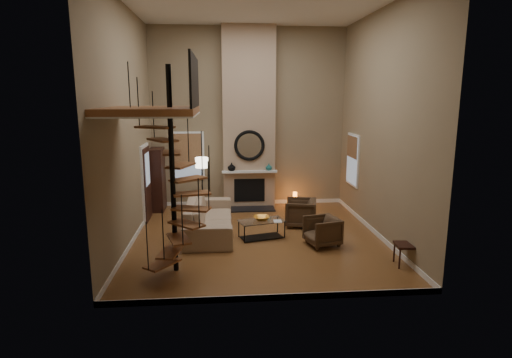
{
  "coord_description": "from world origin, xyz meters",
  "views": [
    {
      "loc": [
        -0.85,
        -9.79,
        3.47
      ],
      "look_at": [
        0.0,
        0.4,
        1.4
      ],
      "focal_mm": 29.27,
      "sensor_mm": 36.0,
      "label": 1
    }
  ],
  "objects": [
    {
      "name": "hearth",
      "position": [
        0.0,
        2.57,
        0.02
      ],
      "size": [
        1.5,
        0.6,
        0.04
      ],
      "primitive_type": "cube",
      "color": "black",
      "rests_on": "ground"
    },
    {
      "name": "armchair_far",
      "position": [
        1.53,
        -0.66,
        0.35
      ],
      "size": [
        0.88,
        0.86,
        0.66
      ],
      "primitive_type": "imported",
      "rotation": [
        0.0,
        0.0,
        -1.32
      ],
      "color": "#493422",
      "rests_on": "ground"
    },
    {
      "name": "entry_door",
      "position": [
        -2.95,
        1.8,
        1.05
      ],
      "size": [
        0.1,
        1.05,
        2.16
      ],
      "color": "white",
      "rests_on": "ground"
    },
    {
      "name": "sofa",
      "position": [
        -1.2,
        0.54,
        0.4
      ],
      "size": [
        1.17,
        2.93,
        0.85
      ],
      "primitive_type": "imported",
      "rotation": [
        0.0,
        0.0,
        1.56
      ],
      "color": "tan",
      "rests_on": "ground"
    },
    {
      "name": "firebox",
      "position": [
        0.0,
        2.86,
        0.55
      ],
      "size": [
        0.95,
        0.02,
        0.72
      ],
      "primitive_type": "cube",
      "color": "black",
      "rests_on": "chimney_breast"
    },
    {
      "name": "coffee_table",
      "position": [
        0.1,
        -0.04,
        0.28
      ],
      "size": [
        1.2,
        0.82,
        0.43
      ],
      "color": "silver",
      "rests_on": "ground"
    },
    {
      "name": "mirror_disc",
      "position": [
        0.0,
        2.85,
        1.95
      ],
      "size": [
        0.8,
        0.01,
        0.8
      ],
      "primitive_type": "cylinder",
      "rotation": [
        1.57,
        0.0,
        0.0
      ],
      "color": "white",
      "rests_on": "chimney_breast"
    },
    {
      "name": "book",
      "position": [
        0.45,
        -0.19,
        0.46
      ],
      "size": [
        0.2,
        0.27,
        0.03
      ],
      "primitive_type": "imported",
      "rotation": [
        0.0,
        0.0,
        -0.02
      ],
      "color": "gray",
      "rests_on": "coffee_table"
    },
    {
      "name": "floor_lamp",
      "position": [
        -1.43,
        2.18,
        1.41
      ],
      "size": [
        0.37,
        0.37,
        1.7
      ],
      "color": "black",
      "rests_on": "ground"
    },
    {
      "name": "vase_left",
      "position": [
        -0.55,
        2.82,
        1.3
      ],
      "size": [
        0.24,
        0.24,
        0.25
      ],
      "primitive_type": "imported",
      "color": "black",
      "rests_on": "mantel"
    },
    {
      "name": "hutch",
      "position": [
        -2.81,
        2.81,
        0.95
      ],
      "size": [
        0.4,
        0.85,
        1.9
      ],
      "primitive_type": "cube",
      "color": "black",
      "rests_on": "ground"
    },
    {
      "name": "chimney_breast",
      "position": [
        0.0,
        3.06,
        2.75
      ],
      "size": [
        1.6,
        0.38,
        5.5
      ],
      "primitive_type": "cube",
      "color": "tan",
      "rests_on": "ground"
    },
    {
      "name": "baseboard_right",
      "position": [
        2.99,
        0.0,
        0.06
      ],
      "size": [
        0.02,
        6.5,
        0.12
      ],
      "primitive_type": "cube",
      "color": "white",
      "rests_on": "ground"
    },
    {
      "name": "mantel",
      "position": [
        0.0,
        2.78,
        1.15
      ],
      "size": [
        1.7,
        0.18,
        0.06
      ],
      "primitive_type": "cube",
      "color": "white",
      "rests_on": "chimney_breast"
    },
    {
      "name": "ceiling",
      "position": [
        0.0,
        0.0,
        5.5
      ],
      "size": [
        6.0,
        6.5,
        0.01
      ],
      "primitive_type": "cube",
      "color": "silver",
      "rests_on": "back_wall"
    },
    {
      "name": "window_right",
      "position": [
        2.97,
        2.0,
        1.63
      ],
      "size": [
        0.06,
        1.02,
        1.52
      ],
      "color": "white",
      "rests_on": "right_wall"
    },
    {
      "name": "mirror_frame",
      "position": [
        0.0,
        2.84,
        1.95
      ],
      "size": [
        0.94,
        0.1,
        0.94
      ],
      "primitive_type": "torus",
      "rotation": [
        1.57,
        0.0,
        0.0
      ],
      "color": "black",
      "rests_on": "chimney_breast"
    },
    {
      "name": "baseboard_back",
      "position": [
        0.0,
        3.24,
        0.06
      ],
      "size": [
        6.0,
        0.02,
        0.12
      ],
      "primitive_type": "cube",
      "color": "white",
      "rests_on": "ground"
    },
    {
      "name": "bowl",
      "position": [
        0.1,
        0.01,
        0.5
      ],
      "size": [
        0.39,
        0.39,
        0.1
      ],
      "primitive_type": "imported",
      "color": "orange",
      "rests_on": "coffee_table"
    },
    {
      "name": "spiral_stair",
      "position": [
        -1.78,
        -1.79,
        1.78
      ],
      "size": [
        1.47,
        1.47,
        4.06
      ],
      "color": "black",
      "rests_on": "ground"
    },
    {
      "name": "ground",
      "position": [
        0.0,
        0.0,
        -0.01
      ],
      "size": [
        6.0,
        6.5,
        0.01
      ],
      "primitive_type": "cube",
      "color": "#966030",
      "rests_on": "ground"
    },
    {
      "name": "right_wall",
      "position": [
        3.0,
        0.0,
        2.75
      ],
      "size": [
        0.02,
        6.5,
        5.5
      ],
      "primitive_type": "cube",
      "color": "#8B785A",
      "rests_on": "ground"
    },
    {
      "name": "left_wall",
      "position": [
        -3.0,
        0.0,
        2.75
      ],
      "size": [
        0.02,
        6.5,
        5.5
      ],
      "primitive_type": "cube",
      "color": "#8B785A",
      "rests_on": "ground"
    },
    {
      "name": "armchair_near",
      "position": [
        1.32,
        0.86,
        0.35
      ],
      "size": [
        0.98,
        0.96,
        0.75
      ],
      "primitive_type": "imported",
      "rotation": [
        0.0,
        0.0,
        -1.8
      ],
      "color": "#493422",
      "rests_on": "ground"
    },
    {
      "name": "front_wall",
      "position": [
        0.0,
        -3.25,
        2.75
      ],
      "size": [
        6.0,
        0.02,
        5.5
      ],
      "primitive_type": "cube",
      "color": "#8B785A",
      "rests_on": "ground"
    },
    {
      "name": "baseboard_front",
      "position": [
        0.0,
        -3.24,
        0.06
      ],
      "size": [
        6.0,
        0.02,
        0.12
      ],
      "primitive_type": "cube",
      "color": "white",
      "rests_on": "ground"
    },
    {
      "name": "loft",
      "position": [
        -2.04,
        -1.8,
        3.24
      ],
      "size": [
        1.7,
        2.2,
        1.09
      ],
      "color": "#995B32",
      "rests_on": "left_wall"
    },
    {
      "name": "baseboard_left",
      "position": [
        -2.99,
        0.0,
        0.06
      ],
      "size": [
        0.02,
        6.5,
        0.12
      ],
      "primitive_type": "cube",
      "color": "white",
      "rests_on": "ground"
    },
    {
      "name": "side_chair",
      "position": [
        2.99,
        -1.97,
        0.53
      ],
      "size": [
        0.48,
        0.48,
        0.95
      ],
      "color": "black",
      "rests_on": "ground"
    },
    {
      "name": "vase_right",
      "position": [
        0.6,
        2.82,
        1.28
      ],
      "size": [
        0.2,
        0.2,
        0.21
      ],
      "primitive_type": "imported",
      "color": "#1B6160",
      "rests_on": "mantel"
    },
    {
      "name": "window_back",
      "position": [
        -1.9,
        3.22,
        1.62
      ],
      "size": [
        1.02,
        0.06,
        1.52
      ],
      "color": "white",
      "rests_on": "back_wall"
    },
    {
      "name": "accent_lamp",
      "position": [
        1.43,
        2.79,
        0.25
      ],
      "size": [
        0.13,
        0.13,
        0.45
      ],
      "primitive_type": "cylinder",
      "color": "orange",
      "rests_on": "ground"
    },
    {
      "name": "back_wall",
      "position": [
        0.0,
        3.25,
        2.75
      ],
      "size": [
        6.0,
        0.02,
        5.5
      ],
      "primitive_type": "cube",
      "color": "#8B785A",
      "rests_on": "ground"
    }
  ]
}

